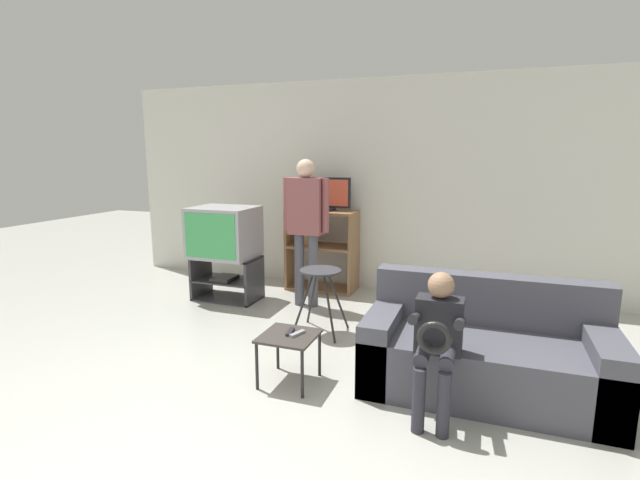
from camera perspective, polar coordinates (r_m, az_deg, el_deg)
ground_plane at (r=3.12m, az=-15.47°, el=-22.97°), size 18.00×18.00×0.00m
wall_back at (r=5.89m, az=4.48°, el=6.65°), size 6.40×0.06×2.60m
tv_stand at (r=5.59m, az=-11.38°, el=-4.63°), size 0.76×0.44×0.51m
television_main at (r=5.49m, az=-11.72°, el=0.96°), size 0.72×0.60×0.58m
media_shelf at (r=5.83m, az=0.24°, el=-1.17°), size 0.86×0.43×1.01m
television_flat at (r=5.73m, az=0.55°, el=5.57°), size 0.67×0.20×0.41m
folding_stool at (r=4.40m, az=0.06°, el=-4.93°), size 0.45×0.43×0.63m
snack_table at (r=3.53m, az=-3.84°, el=-12.32°), size 0.40×0.40×0.38m
remote_control_black at (r=3.54m, az=-3.69°, el=-11.22°), size 0.06×0.15×0.02m
remote_control_white at (r=3.51m, az=-2.80°, el=-11.44°), size 0.08×0.15×0.02m
couch at (r=3.65m, az=19.62°, el=-13.03°), size 1.69×0.82×0.80m
person_standing_adult at (r=5.10m, az=-1.75°, el=2.68°), size 0.53×0.20×1.64m
person_seated_child at (r=3.11m, az=14.26°, el=-11.18°), size 0.33×0.43×0.96m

